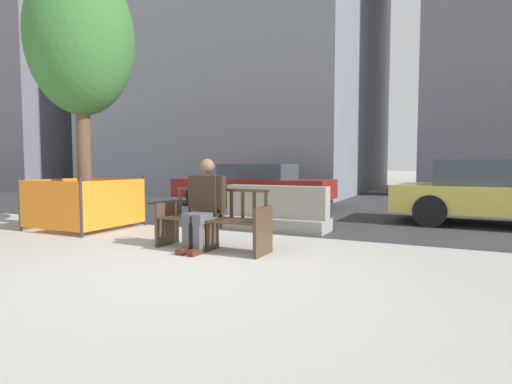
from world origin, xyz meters
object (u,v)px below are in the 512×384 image
(street_bench, at_px, (213,222))
(jersey_barrier_centre, at_px, (276,212))
(car_taxi_near, at_px, (500,192))
(car_sedan_mid, at_px, (254,185))
(construction_fence, at_px, (85,202))
(street_tree, at_px, (81,40))
(seated_person, at_px, (204,202))

(street_bench, bearing_deg, jersey_barrier_centre, 85.69)
(car_taxi_near, distance_m, car_sedan_mid, 6.39)
(street_bench, relative_size, construction_fence, 1.04)
(street_tree, bearing_deg, car_sedan_mid, 77.59)
(street_tree, relative_size, construction_fence, 3.11)
(seated_person, bearing_deg, street_bench, 26.72)
(seated_person, xyz_separation_m, street_tree, (-3.20, 0.72, 2.91))
(street_bench, relative_size, jersey_barrier_centre, 0.84)
(seated_person, relative_size, car_taxi_near, 0.31)
(seated_person, xyz_separation_m, jersey_barrier_centre, (0.26, 2.11, -0.35))
(street_tree, bearing_deg, seated_person, -12.77)
(seated_person, relative_size, construction_fence, 0.81)
(jersey_barrier_centre, xyz_separation_m, car_taxi_near, (3.91, 2.39, 0.34))
(construction_fence, relative_size, car_taxi_near, 0.39)
(car_taxi_near, bearing_deg, street_bench, -132.45)
(jersey_barrier_centre, distance_m, car_taxi_near, 4.59)
(seated_person, distance_m, construction_fence, 3.28)
(street_bench, distance_m, street_tree, 4.65)
(car_taxi_near, bearing_deg, street_tree, -152.88)
(seated_person, relative_size, street_tree, 0.26)
(jersey_barrier_centre, bearing_deg, car_taxi_near, 31.40)
(car_taxi_near, height_order, car_sedan_mid, car_taxi_near)
(construction_fence, xyz_separation_m, car_taxi_near, (7.37, 3.77, 0.16))
(street_bench, relative_size, car_sedan_mid, 0.36)
(street_tree, bearing_deg, car_taxi_near, 27.12)
(seated_person, height_order, car_sedan_mid, seated_person)
(street_bench, height_order, construction_fence, construction_fence)
(car_sedan_mid, bearing_deg, construction_fence, -102.41)
(construction_fence, distance_m, car_sedan_mid, 5.37)
(jersey_barrier_centre, bearing_deg, construction_fence, -158.15)
(street_tree, xyz_separation_m, car_taxi_near, (7.37, 3.77, -2.92))
(seated_person, relative_size, car_sedan_mid, 0.28)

